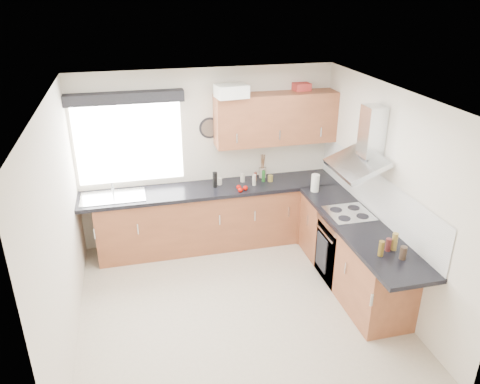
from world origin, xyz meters
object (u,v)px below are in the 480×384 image
object	(u,v)px
oven	(345,248)
upper_cabinets	(276,119)
extractor_hood	(364,147)
washing_machine	(202,221)

from	to	relation	value
oven	upper_cabinets	world-z (taller)	upper_cabinets
extractor_hood	upper_cabinets	xyz separation A→B (m)	(-0.65, 1.33, 0.03)
upper_cabinets	oven	bearing A→B (deg)	-67.46
extractor_hood	washing_machine	world-z (taller)	extractor_hood
oven	extractor_hood	world-z (taller)	extractor_hood
oven	washing_machine	xyz separation A→B (m)	(-1.65, 1.22, -0.04)
extractor_hood	upper_cabinets	size ratio (longest dim) A/B	0.46
extractor_hood	washing_machine	bearing A→B (deg)	145.12
extractor_hood	washing_machine	xyz separation A→B (m)	(-1.75, 1.22, -1.38)
washing_machine	oven	bearing A→B (deg)	-35.32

